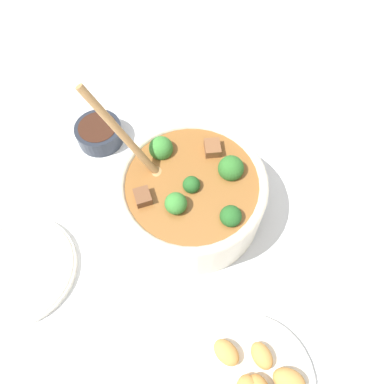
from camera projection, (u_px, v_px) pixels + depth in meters
ground_plane at (192, 210)px, 0.69m from camera, size 4.00×4.00×0.00m
stew_bowl at (192, 194)px, 0.64m from camera, size 0.25×0.28×0.26m
condiment_bowl at (99, 132)px, 0.75m from camera, size 0.09×0.09×0.04m
empty_plate at (20, 269)px, 0.63m from camera, size 0.19×0.19×0.02m
food_plate at (252, 381)px, 0.55m from camera, size 0.19×0.19×0.05m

